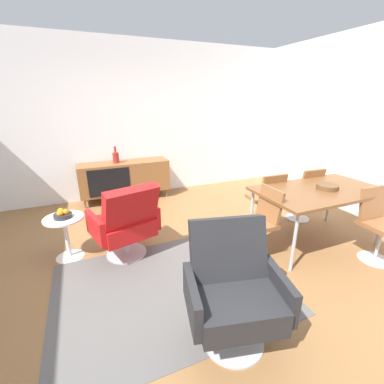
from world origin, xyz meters
name	(u,v)px	position (x,y,z in m)	size (l,w,h in m)	color
ground_plane	(177,263)	(0.00, 0.00, 0.00)	(8.32, 8.32, 0.00)	olive
wall_back	(128,122)	(0.00, 2.60, 1.40)	(6.80, 0.12, 2.80)	white
sideboard	(125,177)	(-0.19, 2.30, 0.44)	(1.60, 0.45, 0.72)	brown
vase_cobalt	(116,157)	(-0.32, 2.30, 0.82)	(0.11, 0.11, 0.29)	maroon
dining_table	(320,192)	(1.83, -0.24, 0.70)	(1.60, 0.90, 0.74)	brown
wooden_bowl_on_table	(327,187)	(1.92, -0.27, 0.77)	(0.26, 0.26, 0.06)	brown
dining_chair_front_right	(379,222)	(2.19, -0.80, 0.47)	(0.42, 0.44, 0.86)	brown
dining_chair_back_left	(267,198)	(1.48, 0.32, 0.47)	(0.42, 0.44, 0.86)	brown
dining_chair_back_right	(304,192)	(2.18, 0.32, 0.47)	(0.42, 0.44, 0.86)	brown
dining_chair_near_window	(260,221)	(0.95, -0.24, 0.47)	(0.43, 0.40, 0.86)	brown
lounge_chair_red	(126,221)	(-0.49, 0.36, 0.47)	(0.83, 0.79, 0.95)	red
armchair_black_shell	(233,287)	(0.07, -1.09, 0.47)	(0.82, 0.77, 0.95)	#262628
side_table_round	(66,233)	(-1.15, 0.63, 0.32)	(0.44, 0.44, 0.52)	white
fruit_bowl	(63,214)	(-1.15, 0.63, 0.56)	(0.20, 0.20, 0.11)	#262628
area_rug	(168,287)	(-0.23, -0.36, 0.00)	(2.20, 1.70, 0.01)	#595654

